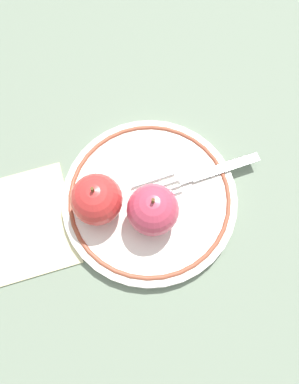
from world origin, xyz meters
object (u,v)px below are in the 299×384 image
fork (201,175)px  apple_red_whole (97,199)px  plate (150,199)px  napkin_folded (25,223)px  apple_second_whole (153,210)px

fork → apple_red_whole: bearing=-0.8°
plate → napkin_folded: 0.17m
plate → fork: fork is taller
plate → apple_red_whole: bearing=70.1°
apple_red_whole → fork: size_ratio=0.41×
plate → napkin_folded: size_ratio=1.60×
plate → fork: bearing=-98.5°
fork → plate: bearing=4.4°
plate → apple_second_whole: size_ratio=3.22×
apple_second_whole → napkin_folded: (0.09, 0.15, -0.05)m
plate → apple_red_whole: 0.08m
plate → apple_red_whole: (0.02, 0.06, 0.04)m
plate → apple_red_whole: apple_red_whole is taller
plate → napkin_folded: (0.06, 0.16, -0.01)m
apple_second_whole → fork: (0.01, -0.09, -0.03)m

